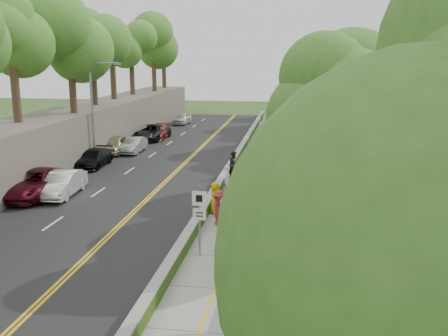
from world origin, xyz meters
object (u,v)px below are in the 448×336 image
Objects in this scene: concrete_block at (251,259)px; car_2 at (35,183)px; painter_0 at (215,198)px; construction_barrel at (274,142)px; person_far at (288,131)px; signpost at (199,213)px; streetlight at (95,106)px; car_1 at (63,184)px.

concrete_block is 0.19× the size of car_2.
car_2 is at bearing 88.55° from painter_0.
car_2 is at bearing -125.98° from construction_barrel.
painter_0 is 0.92× the size of person_far.
streetlight is at bearing 124.08° from signpost.
signpost is at bearing -32.97° from car_2.
construction_barrel is 0.86× the size of concrete_block.
signpost is at bearing -55.92° from streetlight.
car_1 is (1.44, -9.04, -3.85)m from streetlight.
car_1 is at bearing -123.20° from construction_barrel.
person_far is at bearing 42.50° from streetlight.
signpost reaches higher than car_1.
streetlight reaches higher than car_2.
person_far is at bearing -1.03° from painter_0.
car_2 is at bearing 63.45° from person_far.
construction_barrel is at bearing 34.72° from streetlight.
construction_barrel reaches higher than concrete_block.
signpost is at bearing 156.77° from concrete_block.
car_2 is at bearing -90.84° from streetlight.
streetlight is at bearing 48.89° from person_far.
concrete_block is (0.34, -27.33, -0.11)m from construction_barrel.
person_far reaches higher than concrete_block.
construction_barrel is at bearing 80.11° from person_far.
signpost is 6.03m from painter_0.
car_1 is at bearing 144.08° from concrete_block.
streetlight is 9.93m from car_1.
signpost is at bearing -170.13° from painter_0.
car_1 is at bearing 13.06° from car_2.
painter_0 is (-0.30, 5.93, -1.06)m from signpost.
car_1 reaches higher than concrete_block.
car_1 is 2.46× the size of person_far.
signpost reaches higher than person_far.
car_1 is 2.66× the size of painter_0.
streetlight reaches higher than person_far.
streetlight is 1.76× the size of car_1.
streetlight is 8.38× the size of construction_barrel.
construction_barrel is (1.95, 26.34, -1.43)m from signpost.
car_1 is at bearing 141.63° from signpost.
streetlight is 23.07m from concrete_block.
car_2 is 3.43× the size of painter_0.
streetlight is at bearing 52.30° from painter_0.
streetlight is 20.72m from signpost.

